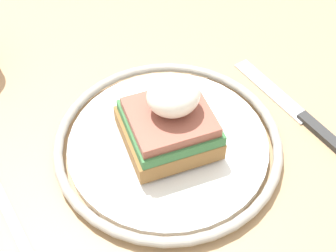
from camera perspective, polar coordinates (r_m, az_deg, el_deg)
name	(u,v)px	position (r m, az deg, el deg)	size (l,w,h in m)	color
dining_table	(185,192)	(0.59, 2.03, -8.05)	(0.97, 0.88, 0.73)	tan
plate	(168,143)	(0.48, 0.00, -2.10)	(0.23, 0.23, 0.02)	white
sandwich	(170,120)	(0.45, 0.21, 0.71)	(0.09, 0.09, 0.08)	olive
knife	(303,117)	(0.53, 16.14, 1.04)	(0.06, 0.18, 0.01)	#2D2D2D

